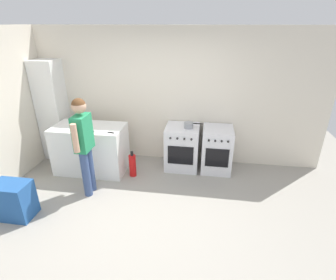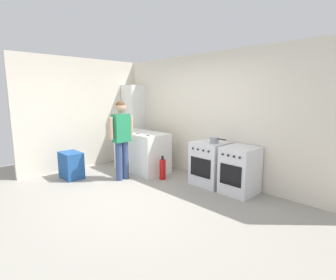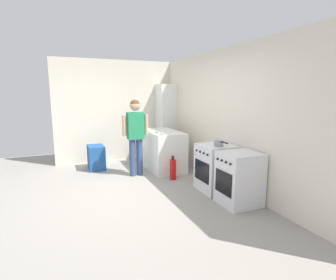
{
  "view_description": "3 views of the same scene",
  "coord_description": "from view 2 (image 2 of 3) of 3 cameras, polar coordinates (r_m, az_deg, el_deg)",
  "views": [
    {
      "loc": [
        0.76,
        -2.98,
        2.63
      ],
      "look_at": [
        0.2,
        0.7,
        0.96
      ],
      "focal_mm": 28.0,
      "sensor_mm": 36.0,
      "label": 1
    },
    {
      "loc": [
        3.39,
        -2.47,
        1.78
      ],
      "look_at": [
        -0.03,
        0.79,
        0.94
      ],
      "focal_mm": 28.0,
      "sensor_mm": 36.0,
      "label": 2
    },
    {
      "loc": [
        4.24,
        -1.01,
        1.76
      ],
      "look_at": [
        0.09,
        0.73,
        0.96
      ],
      "focal_mm": 28.0,
      "sensor_mm": 36.0,
      "label": 3
    }
  ],
  "objects": [
    {
      "name": "side_wall_left",
      "position": [
        6.66,
        -18.06,
        5.46
      ],
      "size": [
        0.1,
        3.1,
        2.6
      ],
      "primitive_type": "cube",
      "color": "silver",
      "rests_on": "ground"
    },
    {
      "name": "back_wall",
      "position": [
        5.59,
        8.89,
        5.05
      ],
      "size": [
        6.0,
        0.1,
        2.6
      ],
      "primitive_type": "cube",
      "color": "silver",
      "rests_on": "ground"
    },
    {
      "name": "ground_plane",
      "position": [
        4.56,
        -7.14,
        -12.97
      ],
      "size": [
        8.0,
        8.0,
        0.0
      ],
      "primitive_type": "plane",
      "color": "gray"
    },
    {
      "name": "recycling_crate_lower",
      "position": [
        5.98,
        -20.23,
        -6.46
      ],
      "size": [
        0.52,
        0.36,
        0.28
      ],
      "primitive_type": "cube",
      "color": "#235193",
      "rests_on": "ground"
    },
    {
      "name": "pot",
      "position": [
        5.03,
        10.06,
        -0.06
      ],
      "size": [
        0.35,
        0.17,
        0.11
      ],
      "color": "gray",
      "rests_on": "oven_left"
    },
    {
      "name": "oven_right",
      "position": [
        4.88,
        15.4,
        -6.36
      ],
      "size": [
        0.56,
        0.62,
        0.85
      ],
      "color": "silver",
      "rests_on": "ground"
    },
    {
      "name": "person",
      "position": [
        5.42,
        -10.13,
        1.4
      ],
      "size": [
        0.22,
        0.57,
        1.63
      ],
      "color": "#384C7A",
      "rests_on": "ground"
    },
    {
      "name": "counter_unit",
      "position": [
        6.14,
        -5.74,
        -2.47
      ],
      "size": [
        1.3,
        0.7,
        0.9
      ],
      "primitive_type": "cube",
      "color": "white",
      "rests_on": "ground"
    },
    {
      "name": "fire_extinguisher",
      "position": [
        5.52,
        -1.19,
        -6.36
      ],
      "size": [
        0.13,
        0.13,
        0.5
      ],
      "color": "red",
      "rests_on": "ground"
    },
    {
      "name": "knife_chef",
      "position": [
        5.59,
        -4.73,
        1.05
      ],
      "size": [
        0.31,
        0.1,
        0.01
      ],
      "color": "silver",
      "rests_on": "counter_unit"
    },
    {
      "name": "recycling_crate_upper",
      "position": [
        5.91,
        -20.39,
        -3.85
      ],
      "size": [
        0.52,
        0.36,
        0.28
      ],
      "primitive_type": "cube",
      "color": "#235193",
      "rests_on": "recycling_crate_lower"
    },
    {
      "name": "knife_carving",
      "position": [
        5.85,
        -7.35,
        1.4
      ],
      "size": [
        0.32,
        0.13,
        0.01
      ],
      "color": "silver",
      "rests_on": "counter_unit"
    },
    {
      "name": "oven_left",
      "position": [
        5.24,
        9.17,
        -5.01
      ],
      "size": [
        0.63,
        0.62,
        0.85
      ],
      "color": "silver",
      "rests_on": "ground"
    },
    {
      "name": "larder_cabinet",
      "position": [
        7.09,
        -7.49,
        3.68
      ],
      "size": [
        0.48,
        0.44,
        2.0
      ],
      "primitive_type": "cube",
      "color": "white",
      "rests_on": "ground"
    }
  ]
}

